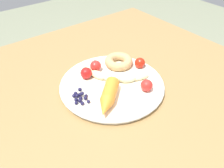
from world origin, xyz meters
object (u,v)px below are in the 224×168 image
at_px(blueberry_pile, 80,97).
at_px(tomato_far, 86,73).
at_px(tomato_near, 96,66).
at_px(donut, 119,61).
at_px(tomato_extra, 147,85).
at_px(banana, 113,76).
at_px(plate, 112,85).
at_px(dining_table, 108,101).
at_px(carrot_orange, 108,97).
at_px(tomato_mid, 140,63).

distance_m(blueberry_pile, tomato_far, 0.10).
bearing_deg(tomato_near, tomato_far, 18.22).
bearing_deg(donut, tomato_extra, 82.74).
xyz_separation_m(banana, donut, (-0.07, -0.05, 0.00)).
relative_size(plate, tomato_far, 8.69).
distance_m(dining_table, tomato_near, 0.14).
height_order(banana, tomato_near, tomato_near).
xyz_separation_m(carrot_orange, donut, (-0.14, -0.13, -0.01)).
bearing_deg(tomato_extra, blueberry_pile, -26.49).
bearing_deg(donut, dining_table, 20.38).
distance_m(plate, blueberry_pile, 0.11).
distance_m(banana, carrot_orange, 0.11).
xyz_separation_m(banana, tomato_near, (0.02, -0.07, 0.01)).
bearing_deg(tomato_far, blueberry_pile, 46.78).
bearing_deg(banana, dining_table, -88.35).
bearing_deg(banana, donut, -141.65).
distance_m(donut, blueberry_pile, 0.21).
xyz_separation_m(plate, banana, (-0.02, -0.02, 0.02)).
height_order(plate, carrot_orange, carrot_orange).
xyz_separation_m(banana, tomato_extra, (-0.05, 0.10, 0.01)).
bearing_deg(tomato_mid, plate, 6.85).
bearing_deg(tomato_far, tomato_extra, 123.90).
bearing_deg(plate, banana, -133.78).
distance_m(dining_table, banana, 0.13).
relative_size(dining_table, carrot_orange, 7.56).
height_order(dining_table, blueberry_pile, blueberry_pile).
bearing_deg(tomato_extra, plate, -53.61).
xyz_separation_m(dining_table, tomato_far, (0.06, -0.03, 0.13)).
height_order(dining_table, donut, donut).
distance_m(donut, tomato_extra, 0.16).
height_order(donut, tomato_extra, tomato_extra).
distance_m(carrot_orange, blueberry_pile, 0.08).
height_order(dining_table, tomato_far, tomato_far).
bearing_deg(donut, tomato_mid, 131.36).
xyz_separation_m(dining_table, blueberry_pile, (0.13, 0.04, 0.12)).
relative_size(dining_table, banana, 5.62).
xyz_separation_m(banana, blueberry_pile, (0.13, 0.01, -0.01)).
relative_size(dining_table, tomato_far, 26.75).
height_order(carrot_orange, tomato_near, carrot_orange).
distance_m(tomato_far, tomato_extra, 0.19).
bearing_deg(carrot_orange, tomato_far, -96.36).
height_order(plate, tomato_extra, tomato_extra).
height_order(plate, banana, banana).
relative_size(banana, tomato_far, 4.76).
relative_size(carrot_orange, tomato_far, 3.54).
relative_size(banana, donut, 1.84).
bearing_deg(tomato_near, plate, 89.00).
bearing_deg(blueberry_pile, tomato_far, -133.22).
bearing_deg(tomato_far, donut, 177.55).
bearing_deg(carrot_orange, blueberry_pile, -49.66).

